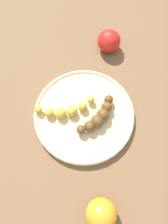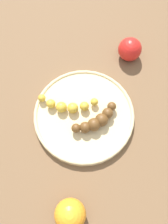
{
  "view_description": "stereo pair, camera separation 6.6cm",
  "coord_description": "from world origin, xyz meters",
  "px_view_note": "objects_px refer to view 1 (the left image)",
  "views": [
    {
      "loc": [
        -0.23,
        0.05,
        0.66
      ],
      "look_at": [
        0.0,
        0.0,
        0.04
      ],
      "focal_mm": 38.71,
      "sensor_mm": 36.0,
      "label": 1
    },
    {
      "loc": [
        -0.23,
        -0.01,
        0.66
      ],
      "look_at": [
        0.0,
        0.0,
        0.04
      ],
      "focal_mm": 38.71,
      "sensor_mm": 36.0,
      "label": 2
    }
  ],
  "objects_px": {
    "banana_overripe": "(99,117)",
    "orange_fruit": "(101,214)",
    "apple_red": "(109,41)",
    "banana_spotted": "(66,110)",
    "fruit_bowl": "(84,115)"
  },
  "relations": [
    {
      "from": "banana_overripe",
      "to": "apple_red",
      "type": "height_order",
      "value": "apple_red"
    },
    {
      "from": "banana_overripe",
      "to": "apple_red",
      "type": "xyz_separation_m",
      "value": [
        0.24,
        -0.09,
        -0.0
      ]
    },
    {
      "from": "banana_overripe",
      "to": "orange_fruit",
      "type": "height_order",
      "value": "orange_fruit"
    },
    {
      "from": "banana_spotted",
      "to": "apple_red",
      "type": "relative_size",
      "value": 2.36
    },
    {
      "from": "banana_spotted",
      "to": "banana_overripe",
      "type": "relative_size",
      "value": 1.41
    },
    {
      "from": "orange_fruit",
      "to": "fruit_bowl",
      "type": "bearing_deg",
      "value": -4.13
    },
    {
      "from": "fruit_bowl",
      "to": "banana_overripe",
      "type": "distance_m",
      "value": 0.05
    },
    {
      "from": "apple_red",
      "to": "banana_overripe",
      "type": "bearing_deg",
      "value": 158.52
    },
    {
      "from": "banana_spotted",
      "to": "banana_overripe",
      "type": "xyz_separation_m",
      "value": [
        -0.04,
        -0.08,
        0.0
      ]
    },
    {
      "from": "banana_overripe",
      "to": "apple_red",
      "type": "relative_size",
      "value": 1.67
    },
    {
      "from": "fruit_bowl",
      "to": "apple_red",
      "type": "relative_size",
      "value": 3.95
    },
    {
      "from": "apple_red",
      "to": "fruit_bowl",
      "type": "bearing_deg",
      "value": 148.84
    },
    {
      "from": "banana_overripe",
      "to": "orange_fruit",
      "type": "bearing_deg",
      "value": -48.65
    },
    {
      "from": "banana_overripe",
      "to": "banana_spotted",
      "type": "bearing_deg",
      "value": -152.36
    },
    {
      "from": "orange_fruit",
      "to": "banana_overripe",
      "type": "bearing_deg",
      "value": -12.95
    }
  ]
}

